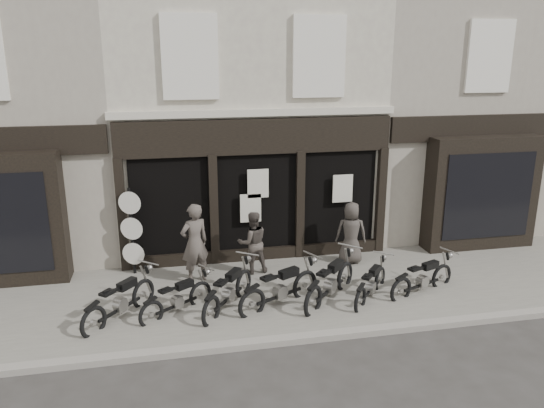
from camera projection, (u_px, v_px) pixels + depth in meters
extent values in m
plane|color=#2D2B28|center=(281.00, 313.00, 11.64)|extent=(90.00, 90.00, 0.00)
cube|color=#645F58|center=(273.00, 293.00, 12.47)|extent=(30.00, 4.20, 0.12)
cube|color=gray|center=(295.00, 339.00, 10.45)|extent=(30.00, 0.25, 0.13)
cube|color=beige|center=(239.00, 100.00, 16.15)|extent=(7.20, 6.00, 8.20)
cube|color=black|center=(257.00, 137.00, 13.44)|extent=(7.10, 0.18, 0.90)
cube|color=black|center=(257.00, 209.00, 14.03)|extent=(6.50, 0.10, 2.95)
cube|color=black|center=(258.00, 255.00, 14.32)|extent=(7.10, 0.20, 0.44)
cube|color=#BEB6A5|center=(256.00, 113.00, 13.30)|extent=(7.30, 0.22, 0.18)
cube|color=silver|center=(190.00, 57.00, 12.62)|extent=(1.35, 0.12, 2.00)
cube|color=black|center=(190.00, 57.00, 12.64)|extent=(1.05, 0.06, 1.70)
cube|color=silver|center=(319.00, 57.00, 13.23)|extent=(1.35, 0.12, 2.00)
cube|color=black|center=(319.00, 57.00, 13.26)|extent=(1.05, 0.06, 1.70)
cube|color=black|center=(122.00, 216.00, 13.28)|extent=(0.22, 0.22, 3.00)
cube|color=black|center=(214.00, 211.00, 13.72)|extent=(0.22, 0.22, 3.00)
cube|color=black|center=(300.00, 206.00, 14.16)|extent=(0.22, 0.22, 3.00)
cube|color=black|center=(381.00, 201.00, 14.61)|extent=(0.22, 0.22, 3.00)
cube|color=silver|center=(258.00, 184.00, 13.65)|extent=(0.55, 0.04, 0.75)
cube|color=silver|center=(343.00, 188.00, 14.17)|extent=(0.55, 0.04, 0.75)
cube|color=silver|center=(251.00, 208.00, 13.80)|extent=(0.55, 0.04, 0.75)
cube|color=gray|center=(16.00, 104.00, 14.93)|extent=(5.50, 6.00, 8.20)
cube|color=gray|center=(431.00, 97.00, 17.38)|extent=(5.50, 6.00, 8.20)
cube|color=black|center=(481.00, 193.00, 14.89)|extent=(3.20, 0.70, 3.20)
cube|color=black|center=(488.00, 196.00, 14.56)|extent=(2.60, 0.06, 2.40)
cube|color=black|center=(482.00, 127.00, 14.67)|extent=(5.40, 0.16, 0.70)
cube|color=silver|center=(490.00, 56.00, 14.16)|extent=(1.30, 0.10, 1.90)
cube|color=black|center=(489.00, 56.00, 14.19)|extent=(1.00, 0.06, 1.60)
torus|color=black|center=(143.00, 294.00, 11.78)|extent=(0.51, 0.59, 0.69)
torus|color=black|center=(94.00, 322.00, 10.53)|extent=(0.51, 0.59, 0.69)
cube|color=black|center=(120.00, 309.00, 11.16)|extent=(0.80, 0.96, 0.06)
cube|color=gray|center=(120.00, 305.00, 11.16)|extent=(0.29, 0.30, 0.26)
cube|color=black|center=(127.00, 284.00, 11.26)|extent=(0.43, 0.47, 0.17)
cube|color=black|center=(107.00, 293.00, 10.77)|extent=(0.35, 0.36, 0.06)
cylinder|color=gray|center=(148.00, 263.00, 11.78)|extent=(0.48, 0.40, 0.04)
torus|color=black|center=(200.00, 294.00, 11.85)|extent=(0.54, 0.42, 0.61)
torus|color=black|center=(151.00, 314.00, 10.94)|extent=(0.54, 0.42, 0.61)
cube|color=black|center=(177.00, 305.00, 11.40)|extent=(0.90, 0.65, 0.05)
cube|color=gray|center=(177.00, 302.00, 11.39)|extent=(0.27, 0.26, 0.23)
cube|color=black|center=(185.00, 285.00, 11.45)|extent=(0.42, 0.36, 0.15)
cube|color=black|center=(165.00, 290.00, 11.09)|extent=(0.32, 0.30, 0.05)
cylinder|color=gray|center=(206.00, 267.00, 11.82)|extent=(0.33, 0.44, 0.03)
torus|color=black|center=(243.00, 284.00, 12.26)|extent=(0.48, 0.62, 0.70)
torus|color=black|center=(211.00, 312.00, 10.96)|extent=(0.48, 0.62, 0.70)
cube|color=black|center=(228.00, 299.00, 11.62)|extent=(0.75, 1.02, 0.06)
cube|color=gray|center=(228.00, 295.00, 11.62)|extent=(0.29, 0.31, 0.27)
cube|color=black|center=(233.00, 275.00, 11.73)|extent=(0.41, 0.48, 0.17)
cube|color=black|center=(221.00, 283.00, 11.21)|extent=(0.34, 0.37, 0.06)
cylinder|color=gray|center=(247.00, 254.00, 12.27)|extent=(0.50, 0.37, 0.04)
torus|color=black|center=(305.00, 285.00, 12.18)|extent=(0.68, 0.41, 0.71)
torus|color=black|center=(252.00, 304.00, 11.26)|extent=(0.68, 0.41, 0.71)
cube|color=black|center=(279.00, 296.00, 11.73)|extent=(1.13, 0.62, 0.06)
cube|color=gray|center=(280.00, 292.00, 11.72)|extent=(0.31, 0.28, 0.27)
cube|color=black|center=(289.00, 273.00, 11.77)|extent=(0.51, 0.38, 0.18)
cube|color=black|center=(268.00, 278.00, 11.40)|extent=(0.38, 0.33, 0.06)
cylinder|color=gray|center=(313.00, 255.00, 12.13)|extent=(0.32, 0.56, 0.04)
torus|color=black|center=(345.00, 277.00, 12.62)|extent=(0.58, 0.59, 0.73)
torus|color=black|center=(313.00, 302.00, 11.36)|extent=(0.58, 0.59, 0.73)
cube|color=black|center=(330.00, 290.00, 12.00)|extent=(0.94, 0.95, 0.06)
cube|color=gray|center=(330.00, 286.00, 12.00)|extent=(0.32, 0.32, 0.28)
cube|color=black|center=(336.00, 266.00, 12.09)|extent=(0.48, 0.48, 0.18)
cube|color=black|center=(324.00, 273.00, 11.59)|extent=(0.38, 0.38, 0.06)
cylinder|color=gray|center=(350.00, 246.00, 12.62)|extent=(0.47, 0.47, 0.04)
torus|color=black|center=(380.00, 279.00, 12.63)|extent=(0.47, 0.51, 0.61)
torus|color=black|center=(360.00, 301.00, 11.54)|extent=(0.47, 0.51, 0.61)
cube|color=black|center=(370.00, 291.00, 12.10)|extent=(0.74, 0.83, 0.05)
cube|color=gray|center=(371.00, 288.00, 12.09)|extent=(0.26, 0.27, 0.23)
cube|color=black|center=(375.00, 270.00, 12.18)|extent=(0.39, 0.41, 0.15)
cube|color=black|center=(367.00, 277.00, 11.75)|extent=(0.31, 0.32, 0.05)
cylinder|color=gray|center=(384.00, 253.00, 12.63)|extent=(0.41, 0.37, 0.03)
torus|color=black|center=(441.00, 277.00, 12.71)|extent=(0.63, 0.32, 0.65)
torus|color=black|center=(401.00, 291.00, 11.99)|extent=(0.63, 0.32, 0.65)
cube|color=black|center=(422.00, 285.00, 12.36)|extent=(1.07, 0.46, 0.06)
cube|color=gray|center=(422.00, 282.00, 12.35)|extent=(0.28, 0.24, 0.25)
cube|color=black|center=(430.00, 265.00, 12.37)|extent=(0.47, 0.31, 0.16)
cube|color=black|center=(415.00, 269.00, 12.08)|extent=(0.34, 0.28, 0.06)
cylinder|color=gray|center=(450.00, 251.00, 12.65)|extent=(0.24, 0.53, 0.03)
imported|color=#4A423D|center=(195.00, 243.00, 12.71)|extent=(0.84, 0.71, 1.96)
imported|color=#3F3833|center=(253.00, 242.00, 13.28)|extent=(0.83, 0.68, 1.60)
imported|color=#3A3530|center=(351.00, 233.00, 13.90)|extent=(0.92, 0.73, 1.65)
cylinder|color=black|center=(135.00, 276.00, 13.46)|extent=(0.37, 0.37, 0.06)
cylinder|color=black|center=(132.00, 234.00, 13.14)|extent=(0.07, 0.07, 2.34)
cylinder|color=black|center=(130.00, 203.00, 12.89)|extent=(0.55, 0.23, 0.57)
cylinder|color=silver|center=(129.00, 203.00, 12.87)|extent=(0.54, 0.20, 0.57)
cylinder|color=black|center=(132.00, 228.00, 13.07)|extent=(0.55, 0.23, 0.57)
cylinder|color=silver|center=(131.00, 229.00, 13.05)|extent=(0.54, 0.20, 0.57)
cylinder|color=black|center=(133.00, 253.00, 13.26)|extent=(0.55, 0.23, 0.57)
cylinder|color=silver|center=(133.00, 254.00, 13.23)|extent=(0.54, 0.20, 0.57)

